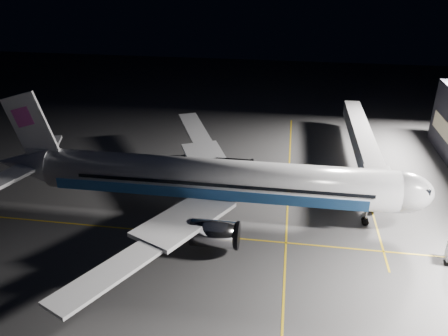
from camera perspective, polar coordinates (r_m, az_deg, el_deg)
ground at (r=62.63m, az=-0.97°, el=-5.74°), size 200.00×200.00×0.00m
guide_line_main at (r=61.97m, az=8.24°, el=-6.42°), size 0.25×80.00×0.01m
guide_line_cross at (r=57.71m, az=-1.97°, el=-8.85°), size 70.00×0.25×0.01m
guide_line_side at (r=71.79m, az=18.04°, el=-2.69°), size 0.25×40.00×0.01m
airliner at (r=60.23m, az=-2.02°, el=-1.48°), size 61.48×54.22×16.64m
jet_bridge at (r=77.07m, az=17.73°, el=3.17°), size 3.60×34.40×6.30m
baggage_tug at (r=78.74m, az=-3.98°, el=1.92°), size 3.07×2.82×1.80m
safety_cone_a at (r=65.36m, az=3.87°, el=-4.00°), size 0.43×0.43×0.64m
safety_cone_b at (r=72.68m, az=2.44°, el=-0.65°), size 0.44×0.44×0.67m
safety_cone_c at (r=66.58m, az=-3.93°, el=-3.45°), size 0.35×0.35×0.53m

